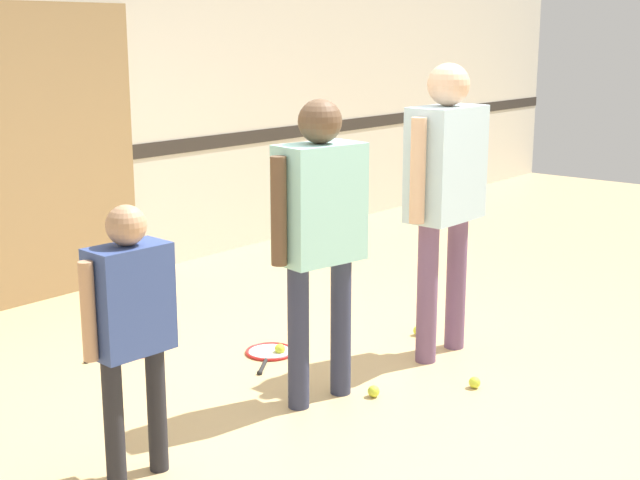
{
  "coord_description": "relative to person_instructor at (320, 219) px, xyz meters",
  "views": [
    {
      "loc": [
        -3.71,
        -2.97,
        1.98
      ],
      "look_at": [
        -0.2,
        -0.03,
        0.9
      ],
      "focal_mm": 50.0,
      "sensor_mm": 36.0,
      "label": 1
    }
  ],
  "objects": [
    {
      "name": "ground_plane",
      "position": [
        0.2,
        0.03,
        -1.02
      ],
      "size": [
        16.0,
        16.0,
        0.0
      ],
      "primitive_type": "plane",
      "color": "tan"
    },
    {
      "name": "tennis_ball_stray_left",
      "position": [
        0.69,
        -0.57,
        -0.98
      ],
      "size": [
        0.07,
        0.07,
        0.07
      ],
      "primitive_type": "sphere",
      "color": "#CCE038",
      "rests_on": "ground_plane"
    },
    {
      "name": "person_student_left",
      "position": [
        -1.21,
        0.07,
        -0.24
      ],
      "size": [
        0.48,
        0.22,
        1.26
      ],
      "rotation": [
        0.0,
        0.0,
        -0.06
      ],
      "color": "#232328",
      "rests_on": "ground_plane"
    },
    {
      "name": "tennis_ball_stray_right",
      "position": [
        1.24,
        0.18,
        -0.98
      ],
      "size": [
        0.07,
        0.07,
        0.07
      ],
      "primitive_type": "sphere",
      "color": "#CCE038",
      "rests_on": "ground_plane"
    },
    {
      "name": "tennis_ball_by_spare_racket",
      "position": [
        0.39,
        0.65,
        -0.98
      ],
      "size": [
        0.07,
        0.07,
        0.07
      ],
      "primitive_type": "sphere",
      "color": "#CCE038",
      "rests_on": "ground_plane"
    },
    {
      "name": "wall_back",
      "position": [
        0.2,
        2.89,
        0.58
      ],
      "size": [
        16.0,
        0.07,
        3.2
      ],
      "color": "beige",
      "rests_on": "ground_plane"
    },
    {
      "name": "person_student_right",
      "position": [
        1.04,
        -0.12,
        0.1
      ],
      "size": [
        0.68,
        0.28,
        1.8
      ],
      "rotation": [
        0.0,
        0.0,
        3.13
      ],
      "color": "#6B4C70",
      "rests_on": "ground_plane"
    },
    {
      "name": "person_instructor",
      "position": [
        0.0,
        0.0,
        0.0
      ],
      "size": [
        0.62,
        0.33,
        1.64
      ],
      "rotation": [
        0.0,
        0.0,
        -0.18
      ],
      "color": "#2D334C",
      "rests_on": "ground_plane"
    },
    {
      "name": "racket_second_spare",
      "position": [
        -0.19,
        1.39,
        -1.01
      ],
      "size": [
        0.51,
        0.35,
        0.03
      ],
      "rotation": [
        0.0,
        0.0,
        2.94
      ],
      "color": "red",
      "rests_on": "ground_plane"
    },
    {
      "name": "tennis_ball_near_instructor",
      "position": [
        0.22,
        -0.2,
        -0.98
      ],
      "size": [
        0.07,
        0.07,
        0.07
      ],
      "primitive_type": "sphere",
      "color": "#CCE038",
      "rests_on": "ground_plane"
    },
    {
      "name": "racket_spare_on_floor",
      "position": [
        0.34,
        0.7,
        -1.01
      ],
      "size": [
        0.54,
        0.44,
        0.03
      ],
      "rotation": [
        0.0,
        0.0,
        3.72
      ],
      "color": "red",
      "rests_on": "ground_plane"
    }
  ]
}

